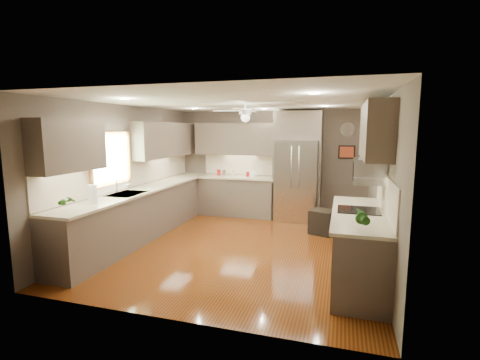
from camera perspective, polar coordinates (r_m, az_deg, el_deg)
The scene contains 28 objects.
floor at distance 6.25m, azimuth 0.09°, elevation -10.86°, with size 5.00×5.00×0.00m, color #481D09.
ceiling at distance 5.92m, azimuth 0.09°, elevation 12.64°, with size 5.00×5.00×0.00m, color white.
wall_back at distance 8.37m, azimuth 4.94°, elevation 2.77°, with size 4.50×4.50×0.00m, color brown.
wall_front at distance 3.67m, azimuth -11.06°, elevation -4.49°, with size 4.50×4.50×0.00m, color brown.
wall_left at distance 6.93m, azimuth -18.05°, elevation 1.25°, with size 5.00×5.00×0.00m, color brown.
wall_right at distance 5.75m, azimuth 22.14°, elevation -0.33°, with size 5.00×5.00×0.00m, color brown.
canister_a at distance 8.43m, azimuth -3.51°, elevation 1.25°, with size 0.09×0.09×0.14m, color #9C1111.
canister_b at distance 8.44m, azimuth -2.60°, elevation 1.20°, with size 0.09×0.09×0.14m, color silver.
canister_c at distance 8.33m, azimuth -1.19°, elevation 1.25°, with size 0.10×0.10×0.17m, color beige.
canister_d at distance 8.26m, azimuth 1.28°, elevation 0.98°, with size 0.08×0.08×0.12m, color #9C1111.
soap_bottle at distance 6.66m, azimuth -17.74°, elevation -0.96°, with size 0.08×0.08×0.17m, color white.
potted_plant_left at distance 5.33m, azimuth -26.52°, elevation -3.11°, with size 0.14×0.10×0.27m, color #205217.
potted_plant_right at distance 4.04m, azimuth 19.42°, elevation -5.82°, with size 0.17×0.14×0.32m, color #205217.
bowl at distance 8.16m, azimuth 2.17°, elevation 0.65°, with size 0.22×0.22×0.05m, color beige.
left_run at distance 7.03m, azimuth -15.08°, elevation -4.88°, with size 0.65×4.70×1.45m.
back_run at distance 8.37m, azimuth -0.40°, elevation -2.49°, with size 1.85×0.65×1.45m.
uppers at distance 6.82m, azimuth -4.23°, elevation 6.76°, with size 4.50×4.70×0.95m.
window at distance 6.48m, azimuth -20.44°, elevation 3.34°, with size 0.05×1.12×0.92m.
sink at distance 6.40m, azimuth -18.08°, elevation -2.42°, with size 0.50×0.70×0.32m.
refrigerator at distance 7.93m, azimuth 9.40°, elevation 1.93°, with size 1.06×0.75×2.45m.
right_run at distance 5.12m, azimuth 18.89°, elevation -9.99°, with size 0.70×2.20×1.45m.
microwave at distance 5.16m, azimuth 20.38°, elevation 1.41°, with size 0.43×0.55×0.34m.
ceiling_fan at distance 6.20m, azimuth 0.89°, elevation 10.89°, with size 1.18×1.18×0.32m.
recessed_lights at distance 6.32m, azimuth 0.79°, elevation 12.31°, with size 2.84×3.14×0.01m.
wall_clock at distance 8.15m, azimuth 17.25°, elevation 7.92°, with size 0.30×0.03×0.30m.
framed_print at distance 8.16m, azimuth 17.10°, elevation 4.41°, with size 0.36×0.03×0.30m.
stool at distance 7.12m, azimuth 13.41°, elevation -6.68°, with size 0.56×0.56×0.50m.
paper_towel at distance 5.70m, azimuth -23.00°, elevation -2.18°, with size 0.13×0.13×0.31m.
Camera 1 is at (1.67, -5.66, 2.05)m, focal length 26.00 mm.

